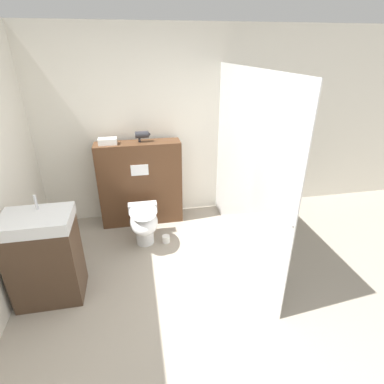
{
  "coord_description": "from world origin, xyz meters",
  "views": [
    {
      "loc": [
        -0.31,
        -1.57,
        2.22
      ],
      "look_at": [
        0.27,
        1.42,
        0.74
      ],
      "focal_mm": 28.0,
      "sensor_mm": 36.0,
      "label": 1
    }
  ],
  "objects": [
    {
      "name": "shower_glass",
      "position": [
        0.83,
        1.27,
        1.03
      ],
      "size": [
        0.04,
        2.2,
        2.05
      ],
      "color": "silver",
      "rests_on": "ground_plane"
    },
    {
      "name": "spare_toilet_roll",
      "position": [
        -0.04,
        1.56,
        0.05
      ],
      "size": [
        0.09,
        0.09,
        0.09
      ],
      "color": "white",
      "rests_on": "ground_plane"
    },
    {
      "name": "folded_towel",
      "position": [
        -0.65,
        2.14,
        1.18
      ],
      "size": [
        0.22,
        0.13,
        0.08
      ],
      "color": "white",
      "rests_on": "partition_panel"
    },
    {
      "name": "ground_plane",
      "position": [
        0.0,
        0.0,
        0.0
      ],
      "size": [
        12.0,
        12.0,
        0.0
      ],
      "primitive_type": "plane",
      "color": "#9E9384"
    },
    {
      "name": "sink_vanity",
      "position": [
        -1.23,
        0.89,
        0.46
      ],
      "size": [
        0.61,
        0.43,
        1.05
      ],
      "color": "#473323",
      "rests_on": "ground_plane"
    },
    {
      "name": "hair_drier",
      "position": [
        -0.22,
        2.17,
        1.23
      ],
      "size": [
        0.19,
        0.08,
        0.14
      ],
      "color": "#2D2D33",
      "rests_on": "partition_panel"
    },
    {
      "name": "partition_panel",
      "position": [
        -0.29,
        2.16,
        0.57
      ],
      "size": [
        1.09,
        0.3,
        1.14
      ],
      "color": "#51331E",
      "rests_on": "ground_plane"
    },
    {
      "name": "toilet",
      "position": [
        -0.29,
        1.56,
        0.32
      ],
      "size": [
        0.36,
        0.59,
        0.51
      ],
      "color": "white",
      "rests_on": "ground_plane"
    },
    {
      "name": "wall_back",
      "position": [
        0.0,
        2.4,
        1.25
      ],
      "size": [
        8.0,
        0.06,
        2.5
      ],
      "color": "silver",
      "rests_on": "ground_plane"
    }
  ]
}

